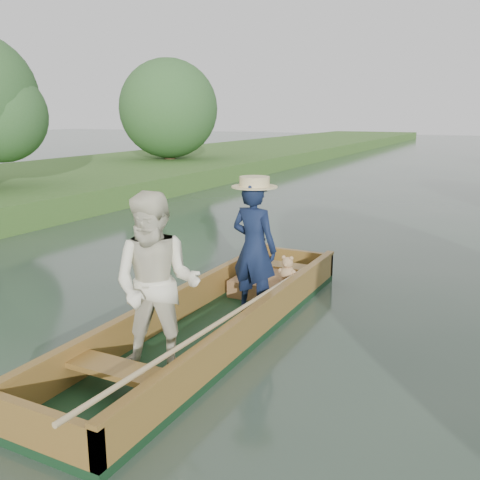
% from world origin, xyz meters
% --- Properties ---
extents(ground, '(120.00, 120.00, 0.00)m').
position_xyz_m(ground, '(0.00, 0.00, 0.00)').
color(ground, '#283D30').
rests_on(ground, ground).
extents(trees_far, '(23.03, 13.46, 4.49)m').
position_xyz_m(trees_far, '(-1.00, 9.21, 2.52)').
color(trees_far, '#47331E').
rests_on(trees_far, ground).
extents(punt, '(1.12, 5.22, 1.74)m').
position_xyz_m(punt, '(0.06, -0.22, 0.57)').
color(punt, '#13321A').
rests_on(punt, ground).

